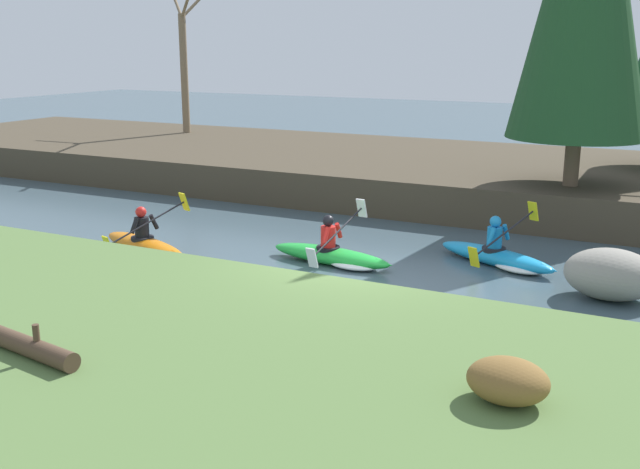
{
  "coord_description": "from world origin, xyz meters",
  "views": [
    {
      "loc": [
        5.02,
        -11.51,
        4.35
      ],
      "look_at": [
        -1.63,
        1.7,
        0.55
      ],
      "focal_mm": 42.0,
      "sensor_mm": 36.0,
      "label": 1
    }
  ],
  "objects_px": {
    "boulder_midstream": "(611,274)",
    "driftwood_log": "(28,346)",
    "kayaker_trailing": "(147,245)",
    "kayaker_middle": "(335,255)",
    "kayaker_lead": "(500,257)"
  },
  "relations": [
    {
      "from": "driftwood_log",
      "to": "kayaker_lead",
      "type": "bearing_deg",
      "value": 76.05
    },
    {
      "from": "kayaker_trailing",
      "to": "boulder_midstream",
      "type": "height_order",
      "value": "kayaker_trailing"
    },
    {
      "from": "kayaker_trailing",
      "to": "driftwood_log",
      "type": "xyz_separation_m",
      "value": [
        3.3,
        -6.15,
        0.65
      ]
    },
    {
      "from": "kayaker_trailing",
      "to": "driftwood_log",
      "type": "height_order",
      "value": "kayaker_trailing"
    },
    {
      "from": "kayaker_lead",
      "to": "kayaker_middle",
      "type": "xyz_separation_m",
      "value": [
        -3.0,
        -1.39,
        0.0
      ]
    },
    {
      "from": "kayaker_trailing",
      "to": "kayaker_middle",
      "type": "bearing_deg",
      "value": 33.24
    },
    {
      "from": "kayaker_lead",
      "to": "kayaker_trailing",
      "type": "height_order",
      "value": "same"
    },
    {
      "from": "driftwood_log",
      "to": "kayaker_middle",
      "type": "bearing_deg",
      "value": 93.97
    },
    {
      "from": "kayaker_lead",
      "to": "boulder_midstream",
      "type": "xyz_separation_m",
      "value": [
        2.18,
        -1.12,
        0.25
      ]
    },
    {
      "from": "kayaker_middle",
      "to": "driftwood_log",
      "type": "height_order",
      "value": "kayaker_middle"
    },
    {
      "from": "boulder_midstream",
      "to": "kayaker_lead",
      "type": "bearing_deg",
      "value": 152.89
    },
    {
      "from": "kayaker_middle",
      "to": "kayaker_lead",
      "type": "bearing_deg",
      "value": 30.69
    },
    {
      "from": "driftwood_log",
      "to": "kayaker_trailing",
      "type": "bearing_deg",
      "value": 126.86
    },
    {
      "from": "kayaker_middle",
      "to": "boulder_midstream",
      "type": "relative_size",
      "value": 1.76
    },
    {
      "from": "boulder_midstream",
      "to": "driftwood_log",
      "type": "distance_m",
      "value": 9.49
    }
  ]
}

